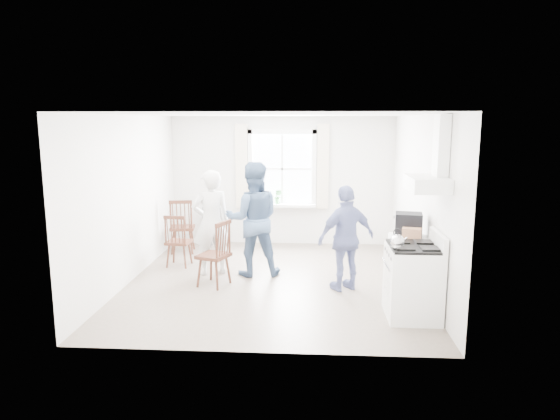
% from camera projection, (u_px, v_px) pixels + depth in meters
% --- Properties ---
extents(room_shell, '(4.62, 5.12, 2.64)m').
position_uv_depth(room_shell, '(273.00, 200.00, 7.70)').
color(room_shell, '#7C6C5F').
rests_on(room_shell, ground).
extents(window_assembly, '(1.88, 0.24, 1.70)m').
position_uv_depth(window_assembly, '(282.00, 173.00, 10.07)').
color(window_assembly, white).
rests_on(window_assembly, room_shell).
extents(range_hood, '(0.45, 0.76, 0.94)m').
position_uv_depth(range_hood, '(432.00, 171.00, 6.14)').
color(range_hood, white).
rests_on(range_hood, room_shell).
extents(shelf_unit, '(0.40, 0.30, 0.80)m').
position_uv_depth(shelf_unit, '(214.00, 225.00, 10.23)').
color(shelf_unit, gray).
rests_on(shelf_unit, ground).
extents(gas_stove, '(0.68, 0.76, 1.12)m').
position_uv_depth(gas_stove, '(413.00, 281.00, 6.40)').
color(gas_stove, white).
rests_on(gas_stove, ground).
extents(kettle, '(0.18, 0.18, 0.25)m').
position_uv_depth(kettle, '(397.00, 241.00, 6.17)').
color(kettle, silver).
rests_on(kettle, gas_stove).
extents(low_cabinet, '(0.50, 0.55, 0.90)m').
position_uv_depth(low_cabinet, '(408.00, 268.00, 7.09)').
color(low_cabinet, white).
rests_on(low_cabinet, ground).
extents(stereo_stack, '(0.41, 0.38, 0.33)m').
position_uv_depth(stereo_stack, '(408.00, 225.00, 7.04)').
color(stereo_stack, black).
rests_on(stereo_stack, low_cabinet).
extents(cardboard_box, '(0.29, 0.24, 0.16)m').
position_uv_depth(cardboard_box, '(412.00, 234.00, 6.83)').
color(cardboard_box, '#A77251').
rests_on(cardboard_box, low_cabinet).
extents(windsor_chair_a, '(0.50, 0.50, 1.06)m').
position_uv_depth(windsor_chair_a, '(182.00, 221.00, 9.44)').
color(windsor_chair_a, '#3F1E14').
rests_on(windsor_chair_a, ground).
extents(windsor_chair_b, '(0.43, 0.42, 0.93)m').
position_uv_depth(windsor_chair_b, '(176.00, 235.00, 8.56)').
color(windsor_chair_b, '#3F1E14').
rests_on(windsor_chair_b, ground).
extents(windsor_chair_c, '(0.55, 0.56, 1.03)m').
position_uv_depth(windsor_chair_c, '(219.00, 246.00, 7.56)').
color(windsor_chair_c, '#3F1E14').
rests_on(windsor_chair_c, ground).
extents(person_left, '(0.83, 0.83, 1.73)m').
position_uv_depth(person_left, '(211.00, 223.00, 8.16)').
color(person_left, silver).
rests_on(person_left, ground).
extents(person_mid, '(1.04, 1.04, 1.86)m').
position_uv_depth(person_mid, '(253.00, 219.00, 8.11)').
color(person_mid, '#435B7D').
rests_on(person_mid, ground).
extents(person_right, '(1.25, 1.25, 1.58)m').
position_uv_depth(person_right, '(346.00, 238.00, 7.39)').
color(person_right, navy).
rests_on(person_right, ground).
extents(potted_plant, '(0.20, 0.20, 0.29)m').
position_uv_depth(potted_plant, '(278.00, 197.00, 10.08)').
color(potted_plant, '#327136').
rests_on(potted_plant, window_assembly).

